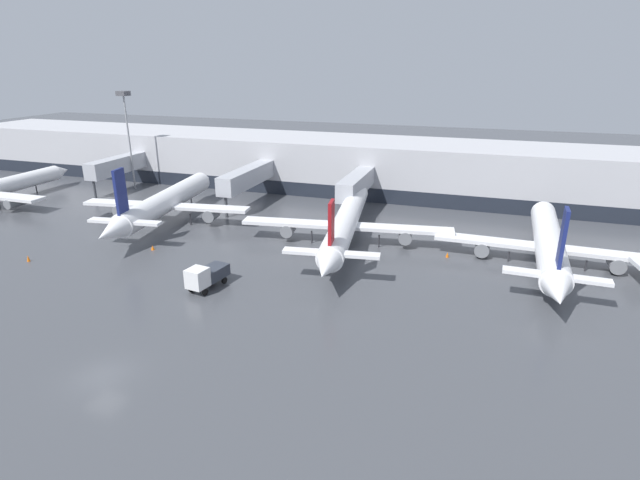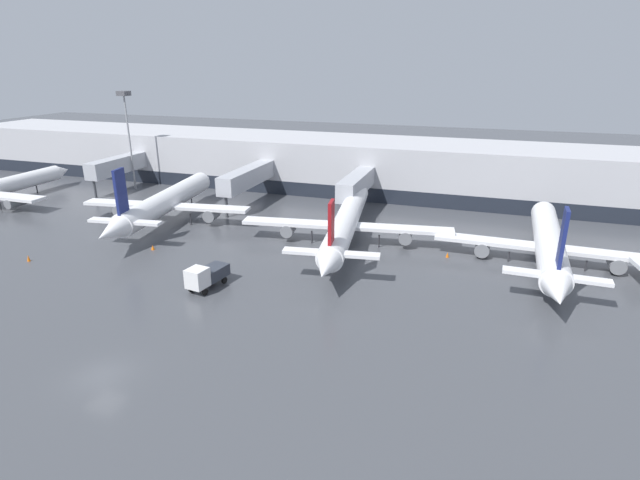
{
  "view_description": "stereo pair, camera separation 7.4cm",
  "coord_description": "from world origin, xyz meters",
  "px_view_note": "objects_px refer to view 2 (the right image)",
  "views": [
    {
      "loc": [
        25.54,
        -24.87,
        22.3
      ],
      "look_at": [
        8.59,
        25.83,
        3.0
      ],
      "focal_mm": 28.0,
      "sensor_mm": 36.0,
      "label": 1
    },
    {
      "loc": [
        25.61,
        -24.85,
        22.3
      ],
      "look_at": [
        8.59,
        25.83,
        3.0
      ],
      "focal_mm": 28.0,
      "sensor_mm": 36.0,
      "label": 2
    }
  ],
  "objects_px": {
    "parked_jet_4": "(549,244)",
    "traffic_cone_0": "(28,258)",
    "service_truck_0": "(206,275)",
    "apron_light_mast_1": "(126,112)",
    "traffic_cone_1": "(447,255)",
    "parked_jet_0": "(165,202)",
    "parked_jet_3": "(346,222)",
    "traffic_cone_4": "(153,247)"
  },
  "relations": [
    {
      "from": "parked_jet_0",
      "to": "service_truck_0",
      "type": "relative_size",
      "value": 6.14
    },
    {
      "from": "parked_jet_3",
      "to": "traffic_cone_1",
      "type": "relative_size",
      "value": 57.19
    },
    {
      "from": "service_truck_0",
      "to": "traffic_cone_4",
      "type": "relative_size",
      "value": 9.02
    },
    {
      "from": "service_truck_0",
      "to": "apron_light_mast_1",
      "type": "relative_size",
      "value": 0.31
    },
    {
      "from": "traffic_cone_4",
      "to": "traffic_cone_0",
      "type": "bearing_deg",
      "value": -145.68
    },
    {
      "from": "traffic_cone_0",
      "to": "traffic_cone_1",
      "type": "distance_m",
      "value": 49.69
    },
    {
      "from": "parked_jet_3",
      "to": "service_truck_0",
      "type": "distance_m",
      "value": 20.3
    },
    {
      "from": "service_truck_0",
      "to": "parked_jet_3",
      "type": "bearing_deg",
      "value": 158.99
    },
    {
      "from": "traffic_cone_4",
      "to": "apron_light_mast_1",
      "type": "distance_m",
      "value": 37.05
    },
    {
      "from": "service_truck_0",
      "to": "traffic_cone_4",
      "type": "distance_m",
      "value": 14.5
    },
    {
      "from": "service_truck_0",
      "to": "traffic_cone_1",
      "type": "xyz_separation_m",
      "value": [
        22.91,
        16.82,
        -1.14
      ]
    },
    {
      "from": "traffic_cone_0",
      "to": "traffic_cone_4",
      "type": "height_order",
      "value": "traffic_cone_0"
    },
    {
      "from": "traffic_cone_1",
      "to": "traffic_cone_4",
      "type": "bearing_deg",
      "value": -165.43
    },
    {
      "from": "parked_jet_0",
      "to": "parked_jet_3",
      "type": "distance_m",
      "value": 27.22
    },
    {
      "from": "parked_jet_3",
      "to": "service_truck_0",
      "type": "height_order",
      "value": "parked_jet_3"
    },
    {
      "from": "traffic_cone_1",
      "to": "apron_light_mast_1",
      "type": "distance_m",
      "value": 61.76
    },
    {
      "from": "parked_jet_3",
      "to": "parked_jet_4",
      "type": "xyz_separation_m",
      "value": [
        23.95,
        0.55,
        -0.32
      ]
    },
    {
      "from": "parked_jet_0",
      "to": "traffic_cone_1",
      "type": "xyz_separation_m",
      "value": [
        40.15,
        -1.09,
        -2.72
      ]
    },
    {
      "from": "parked_jet_4",
      "to": "apron_light_mast_1",
      "type": "distance_m",
      "value": 71.49
    },
    {
      "from": "service_truck_0",
      "to": "apron_light_mast_1",
      "type": "distance_m",
      "value": 50.07
    },
    {
      "from": "parked_jet_0",
      "to": "parked_jet_3",
      "type": "xyz_separation_m",
      "value": [
        27.22,
        -0.29,
        -0.14
      ]
    },
    {
      "from": "parked_jet_4",
      "to": "traffic_cone_0",
      "type": "bearing_deg",
      "value": 109.34
    },
    {
      "from": "traffic_cone_1",
      "to": "apron_light_mast_1",
      "type": "bearing_deg",
      "value": 163.76
    },
    {
      "from": "parked_jet_3",
      "to": "parked_jet_4",
      "type": "distance_m",
      "value": 23.96
    },
    {
      "from": "parked_jet_3",
      "to": "traffic_cone_4",
      "type": "relative_size",
      "value": 60.36
    },
    {
      "from": "apron_light_mast_1",
      "to": "traffic_cone_1",
      "type": "bearing_deg",
      "value": -16.24
    },
    {
      "from": "service_truck_0",
      "to": "traffic_cone_0",
      "type": "distance_m",
      "value": 23.8
    },
    {
      "from": "parked_jet_0",
      "to": "traffic_cone_1",
      "type": "height_order",
      "value": "parked_jet_0"
    },
    {
      "from": "traffic_cone_1",
      "to": "parked_jet_0",
      "type": "bearing_deg",
      "value": 178.45
    },
    {
      "from": "apron_light_mast_1",
      "to": "parked_jet_0",
      "type": "bearing_deg",
      "value": -41.64
    },
    {
      "from": "parked_jet_0",
      "to": "traffic_cone_0",
      "type": "distance_m",
      "value": 19.42
    },
    {
      "from": "traffic_cone_1",
      "to": "apron_light_mast_1",
      "type": "height_order",
      "value": "apron_light_mast_1"
    },
    {
      "from": "traffic_cone_1",
      "to": "parked_jet_4",
      "type": "bearing_deg",
      "value": 7.0
    },
    {
      "from": "traffic_cone_4",
      "to": "parked_jet_4",
      "type": "bearing_deg",
      "value": 12.8
    },
    {
      "from": "parked_jet_3",
      "to": "traffic_cone_4",
      "type": "bearing_deg",
      "value": 105.9
    },
    {
      "from": "traffic_cone_0",
      "to": "parked_jet_3",
      "type": "bearing_deg",
      "value": 27.82
    },
    {
      "from": "parked_jet_3",
      "to": "traffic_cone_4",
      "type": "height_order",
      "value": "parked_jet_3"
    },
    {
      "from": "traffic_cone_0",
      "to": "traffic_cone_4",
      "type": "relative_size",
      "value": 1.3
    },
    {
      "from": "parked_jet_4",
      "to": "traffic_cone_1",
      "type": "height_order",
      "value": "parked_jet_4"
    },
    {
      "from": "parked_jet_3",
      "to": "service_truck_0",
      "type": "xyz_separation_m",
      "value": [
        -9.98,
        -17.62,
        -1.44
      ]
    },
    {
      "from": "traffic_cone_1",
      "to": "traffic_cone_4",
      "type": "relative_size",
      "value": 1.06
    },
    {
      "from": "service_truck_0",
      "to": "traffic_cone_0",
      "type": "xyz_separation_m",
      "value": [
        -23.77,
        -0.19,
        -1.07
      ]
    }
  ]
}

